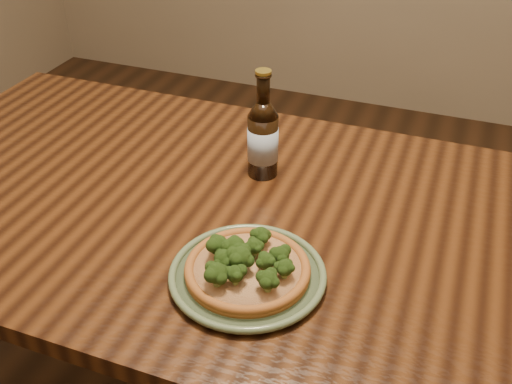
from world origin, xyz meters
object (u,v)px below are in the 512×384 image
(plate, at_px, (248,275))
(pizza, at_px, (247,267))
(table, at_px, (214,236))
(beer_bottle, at_px, (263,138))

(plate, distance_m, pizza, 0.02)
(table, xyz_separation_m, plate, (0.16, -0.20, 0.10))
(table, height_order, beer_bottle, beer_bottle)
(table, xyz_separation_m, beer_bottle, (0.06, 0.15, 0.19))
(table, xyz_separation_m, pizza, (0.16, -0.20, 0.12))
(table, distance_m, pizza, 0.28)
(plate, height_order, pizza, pizza)
(beer_bottle, bearing_deg, plate, -87.54)
(table, height_order, pizza, pizza)
(pizza, bearing_deg, beer_bottle, 105.52)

